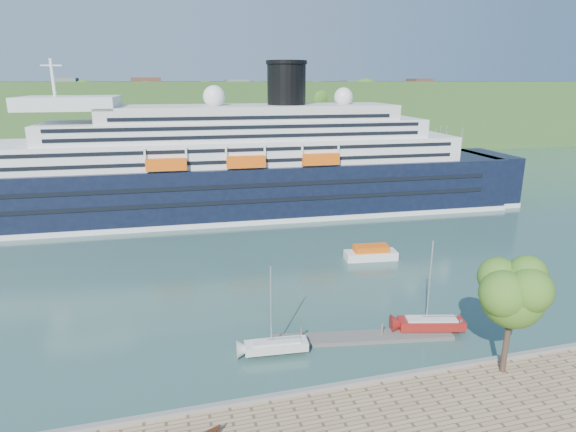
# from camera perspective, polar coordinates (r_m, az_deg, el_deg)

# --- Properties ---
(ground) EXTENTS (400.00, 400.00, 0.00)m
(ground) POSITION_cam_1_polar(r_m,az_deg,el_deg) (43.08, 12.54, -19.11)
(ground) COLOR #2B4C49
(ground) RESTS_ON ground
(far_hillside) EXTENTS (400.00, 50.00, 24.00)m
(far_hillside) POSITION_cam_1_polar(r_m,az_deg,el_deg) (177.25, -9.50, 11.56)
(far_hillside) COLOR #376026
(far_hillside) RESTS_ON ground
(quay_coping) EXTENTS (220.00, 0.50, 0.30)m
(quay_coping) POSITION_cam_1_polar(r_m,az_deg,el_deg) (42.29, 12.76, -17.97)
(quay_coping) COLOR slate
(quay_coping) RESTS_ON promenade
(cruise_ship) EXTENTS (125.18, 24.32, 27.94)m
(cruise_ship) POSITION_cam_1_polar(r_m,az_deg,el_deg) (89.27, -8.53, 8.91)
(cruise_ship) COLOR black
(cruise_ship) RESTS_ON ground
(park_bench) EXTENTS (1.52, 1.05, 0.90)m
(park_bench) POSITION_cam_1_polar(r_m,az_deg,el_deg) (36.10, -9.25, -23.89)
(park_bench) COLOR #452313
(park_bench) RESTS_ON promenade
(promenade_tree) EXTENTS (6.65, 6.65, 11.01)m
(promenade_tree) POSITION_cam_1_polar(r_m,az_deg,el_deg) (43.23, 24.87, -10.21)
(promenade_tree) COLOR #316019
(promenade_tree) RESTS_ON promenade
(floating_pontoon) EXTENTS (17.99, 5.13, 0.40)m
(floating_pontoon) POSITION_cam_1_polar(r_m,az_deg,el_deg) (48.94, 8.75, -14.03)
(floating_pontoon) COLOR #66635B
(floating_pontoon) RESTS_ON ground
(sailboat_white_near) EXTENTS (6.55, 2.33, 8.29)m
(sailboat_white_near) POSITION_cam_1_polar(r_m,az_deg,el_deg) (44.20, -1.44, -11.46)
(sailboat_white_near) COLOR silver
(sailboat_white_near) RESTS_ON ground
(sailboat_red) EXTENTS (7.42, 3.70, 9.24)m
(sailboat_red) POSITION_cam_1_polar(r_m,az_deg,el_deg) (49.70, 16.92, -8.37)
(sailboat_red) COLOR maroon
(sailboat_red) RESTS_ON ground
(tender_launch) EXTENTS (7.63, 3.41, 2.04)m
(tender_launch) POSITION_cam_1_polar(r_m,az_deg,el_deg) (68.98, 9.79, -4.26)
(tender_launch) COLOR #E8570D
(tender_launch) RESTS_ON ground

